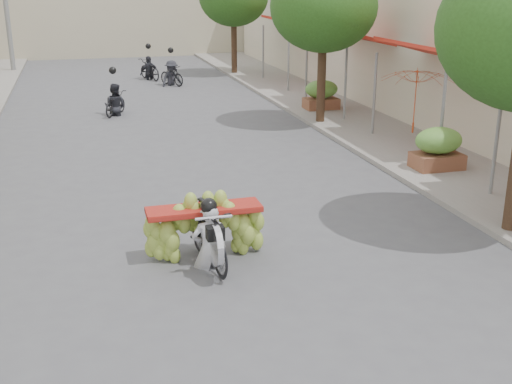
# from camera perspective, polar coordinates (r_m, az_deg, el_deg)

# --- Properties ---
(sidewalk_right) EXTENTS (4.00, 60.00, 0.12)m
(sidewalk_right) POSITION_cam_1_polar(r_m,az_deg,el_deg) (23.08, 8.55, 6.84)
(sidewalk_right) COLOR gray
(sidewalk_right) RESTS_ON ground
(shophouse_row_right) EXTENTS (9.77, 40.00, 6.00)m
(shophouse_row_right) POSITION_cam_1_polar(r_m,az_deg,el_deg) (24.32, 21.01, 13.45)
(shophouse_row_right) COLOR beige
(shophouse_row_right) RESTS_ON ground
(street_tree_mid) EXTENTS (3.40, 3.40, 5.25)m
(street_tree_mid) POSITION_cam_1_polar(r_m,az_deg,el_deg) (21.09, 6.04, 16.07)
(street_tree_mid) COLOR #3A2719
(street_tree_mid) RESTS_ON ground
(produce_crate_mid) EXTENTS (1.20, 0.88, 1.16)m
(produce_crate_mid) POSITION_cam_1_polar(r_m,az_deg,el_deg) (16.53, 15.90, 4.04)
(produce_crate_mid) COLOR brown
(produce_crate_mid) RESTS_ON ground
(produce_crate_far) EXTENTS (1.20, 0.88, 1.16)m
(produce_crate_far) POSITION_cam_1_polar(r_m,az_deg,el_deg) (23.56, 5.83, 8.80)
(produce_crate_far) COLOR brown
(produce_crate_far) RESTS_ON ground
(banana_motorbike) EXTENTS (2.20, 1.94, 2.04)m
(banana_motorbike) POSITION_cam_1_polar(r_m,az_deg,el_deg) (10.85, -4.38, -2.91)
(banana_motorbike) COLOR black
(banana_motorbike) RESTS_ON ground
(market_umbrella) EXTENTS (2.45, 2.45, 1.73)m
(market_umbrella) POSITION_cam_1_polar(r_m,az_deg,el_deg) (17.21, 14.21, 10.68)
(market_umbrella) COLOR #B03B17
(market_umbrella) RESTS_ON ground
(pedestrian) EXTENTS (0.84, 0.50, 1.70)m
(pedestrian) POSITION_cam_1_polar(r_m,az_deg,el_deg) (23.57, 5.85, 9.45)
(pedestrian) COLOR silver
(pedestrian) RESTS_ON ground
(bg_motorbike_a) EXTENTS (1.16, 1.55, 1.95)m
(bg_motorbike_a) POSITION_cam_1_polar(r_m,az_deg,el_deg) (23.41, -12.49, 8.55)
(bg_motorbike_a) COLOR black
(bg_motorbike_a) RESTS_ON ground
(bg_motorbike_b) EXTENTS (1.20, 1.59, 1.95)m
(bg_motorbike_b) POSITION_cam_1_polar(r_m,az_deg,el_deg) (29.63, -7.54, 11.01)
(bg_motorbike_b) COLOR black
(bg_motorbike_b) RESTS_ON ground
(bg_motorbike_c) EXTENTS (1.20, 1.84, 1.95)m
(bg_motorbike_c) POSITION_cam_1_polar(r_m,az_deg,el_deg) (31.58, -9.49, 11.22)
(bg_motorbike_c) COLOR black
(bg_motorbike_c) RESTS_ON ground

